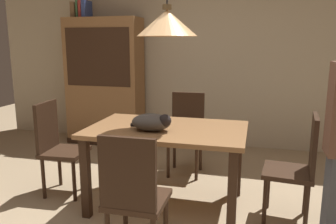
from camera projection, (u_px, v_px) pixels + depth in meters
back_wall at (199, 46)px, 4.91m from camera, size 6.40×0.10×2.90m
dining_table at (167, 138)px, 3.06m from camera, size 1.40×0.90×0.75m
chair_left_side at (57, 144)px, 3.36m from camera, size 0.43×0.43×0.93m
chair_right_side at (298, 164)px, 2.80m from camera, size 0.44×0.44×0.93m
chair_far_back at (186, 129)px, 3.92m from camera, size 0.41×0.41×0.93m
chair_near_front at (133, 193)px, 2.26m from camera, size 0.40×0.40×0.93m
cat_sleeping at (152, 122)px, 2.91m from camera, size 0.39×0.25×0.16m
pendant_lamp at (167, 23)px, 2.86m from camera, size 0.52×0.52×1.30m
hutch_bookcase at (105, 84)px, 5.05m from camera, size 1.12×0.45×1.85m
book_brown_thick at (76, 10)px, 4.94m from camera, size 0.06×0.24×0.22m
book_green_slim at (80, 9)px, 4.92m from camera, size 0.03×0.20×0.26m
book_red_tall at (83, 8)px, 4.90m from camera, size 0.04×0.22×0.28m
book_blue_wide at (87, 9)px, 4.89m from camera, size 0.06×0.24×0.24m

